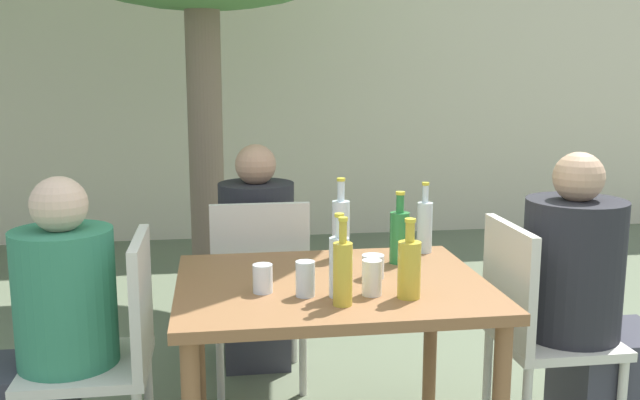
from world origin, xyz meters
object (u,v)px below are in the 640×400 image
(person_seated_1, at_px, (590,315))
(water_bottle_2, at_px, (425,225))
(oil_cruet_1, at_px, (409,267))
(drinking_glass_1, at_px, (305,279))
(green_bottle_5, at_px, (399,235))
(drinking_glass_0, at_px, (372,278))
(person_seated_0, at_px, (42,353))
(drinking_glass_3, at_px, (373,267))
(drinking_glass_2, at_px, (263,278))
(oil_cruet_4, at_px, (343,271))
(dining_table_front, at_px, (332,304))
(water_bottle_3, at_px, (339,265))
(patio_chair_2, at_px, (259,282))
(water_bottle_0, at_px, (341,227))
(patio_chair_0, at_px, (111,345))
(patio_chair_1, at_px, (534,322))
(person_seated_2, at_px, (256,270))

(person_seated_1, bearing_deg, water_bottle_2, 58.15)
(oil_cruet_1, height_order, drinking_glass_1, oil_cruet_1)
(person_seated_1, relative_size, green_bottle_5, 4.07)
(drinking_glass_1, bearing_deg, drinking_glass_0, -5.46)
(person_seated_0, bearing_deg, drinking_glass_3, 90.76)
(drinking_glass_3, bearing_deg, water_bottle_2, 48.79)
(person_seated_0, xyz_separation_m, drinking_glass_0, (1.15, -0.18, 0.28))
(green_bottle_5, xyz_separation_m, drinking_glass_2, (-0.57, -0.31, -0.06))
(oil_cruet_1, height_order, oil_cruet_4, oil_cruet_4)
(dining_table_front, distance_m, drinking_glass_1, 0.25)
(person_seated_0, relative_size, oil_cruet_1, 4.10)
(water_bottle_2, relative_size, water_bottle_3, 1.03)
(drinking_glass_2, bearing_deg, oil_cruet_4, -34.86)
(oil_cruet_1, relative_size, oil_cruet_4, 0.93)
(patio_chair_2, height_order, person_seated_0, person_seated_0)
(green_bottle_5, height_order, drinking_glass_0, green_bottle_5)
(water_bottle_0, distance_m, water_bottle_2, 0.37)
(oil_cruet_1, bearing_deg, water_bottle_0, 104.19)
(dining_table_front, relative_size, oil_cruet_1, 4.11)
(patio_chair_0, height_order, patio_chair_2, same)
(person_seated_1, bearing_deg, drinking_glass_2, 94.33)
(oil_cruet_4, bearing_deg, water_bottle_3, 87.76)
(oil_cruet_1, xyz_separation_m, drinking_glass_0, (-0.12, 0.05, -0.05))
(patio_chair_0, height_order, oil_cruet_1, oil_cruet_1)
(dining_table_front, xyz_separation_m, patio_chair_0, (-0.80, 0.00, -0.11))
(drinking_glass_0, bearing_deg, oil_cruet_1, -22.33)
(patio_chair_1, height_order, water_bottle_2, water_bottle_2)
(water_bottle_2, xyz_separation_m, drinking_glass_0, (-0.35, -0.54, -0.06))
(person_seated_1, distance_m, drinking_glass_2, 1.32)
(patio_chair_2, height_order, water_bottle_3, water_bottle_3)
(patio_chair_1, height_order, person_seated_2, person_seated_2)
(dining_table_front, height_order, patio_chair_0, patio_chair_0)
(drinking_glass_1, bearing_deg, drinking_glass_2, 156.50)
(drinking_glass_0, bearing_deg, patio_chair_1, 14.74)
(person_seated_0, relative_size, drinking_glass_0, 9.13)
(water_bottle_0, height_order, drinking_glass_3, water_bottle_0)
(water_bottle_2, bearing_deg, person_seated_0, -166.58)
(oil_cruet_1, distance_m, oil_cruet_4, 0.24)
(water_bottle_3, relative_size, green_bottle_5, 1.00)
(dining_table_front, xyz_separation_m, person_seated_1, (1.04, -0.00, -0.10))
(dining_table_front, distance_m, oil_cruet_4, 0.34)
(patio_chair_2, distance_m, water_bottle_2, 0.83)
(drinking_glass_1, bearing_deg, patio_chair_1, 9.86)
(water_bottle_2, bearing_deg, patio_chair_2, 154.49)
(water_bottle_3, relative_size, drinking_glass_2, 2.90)
(patio_chair_2, distance_m, drinking_glass_3, 0.81)
(water_bottle_3, bearing_deg, patio_chair_1, 12.82)
(dining_table_front, xyz_separation_m, drinking_glass_3, (0.16, 0.02, 0.13))
(person_seated_1, height_order, drinking_glass_3, person_seated_1)
(patio_chair_1, distance_m, drinking_glass_3, 0.69)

